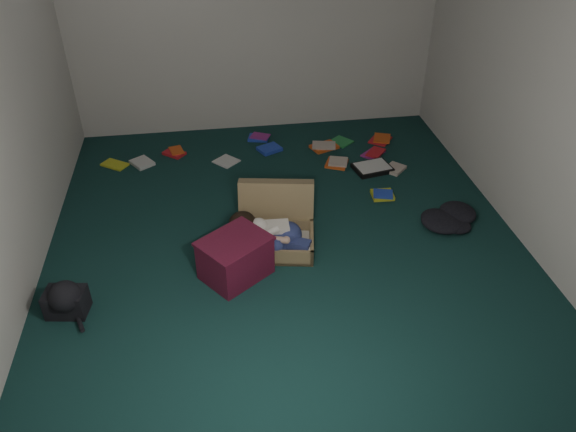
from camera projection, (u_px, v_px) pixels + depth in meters
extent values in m
plane|color=#11302E|center=(285.00, 239.00, 4.85)|extent=(4.50, 4.50, 0.00)
plane|color=silver|center=(254.00, 14.00, 5.93)|extent=(4.50, 0.00, 4.50)
plane|color=silver|center=(365.00, 317.00, 2.28)|extent=(4.50, 0.00, 4.50)
plane|color=silver|center=(540.00, 83.00, 4.35)|extent=(0.00, 4.50, 4.50)
cube|color=olive|center=(275.00, 241.00, 4.70)|extent=(0.72, 0.57, 0.15)
cube|color=beige|center=(275.00, 245.00, 4.72)|extent=(0.65, 0.50, 0.02)
cube|color=olive|center=(276.00, 206.00, 4.86)|extent=(0.67, 0.31, 0.48)
cube|color=silver|center=(272.00, 235.00, 4.64)|extent=(0.28, 0.17, 0.20)
sphere|color=tan|center=(247.00, 231.00, 4.59)|extent=(0.18, 0.18, 0.18)
ellipsoid|color=black|center=(243.00, 224.00, 4.61)|extent=(0.23, 0.24, 0.20)
ellipsoid|color=navy|center=(289.00, 234.00, 4.64)|extent=(0.21, 0.24, 0.20)
cube|color=navy|center=(280.00, 243.00, 4.57)|extent=(0.26, 0.17, 0.13)
cube|color=navy|center=(297.00, 246.00, 4.57)|extent=(0.25, 0.20, 0.10)
sphere|color=white|center=(307.00, 246.00, 4.60)|extent=(0.10, 0.10, 0.10)
sphere|color=white|center=(307.00, 251.00, 4.55)|extent=(0.09, 0.09, 0.09)
cylinder|color=tan|center=(277.00, 240.00, 4.51)|extent=(0.18, 0.08, 0.06)
cube|color=#551126|center=(235.00, 259.00, 4.37)|extent=(0.62, 0.59, 0.32)
cube|color=#551126|center=(234.00, 241.00, 4.27)|extent=(0.64, 0.62, 0.02)
cube|color=black|center=(372.00, 168.00, 5.81)|extent=(0.42, 0.35, 0.05)
cube|color=white|center=(373.00, 166.00, 5.79)|extent=(0.37, 0.30, 0.01)
cube|color=gold|center=(115.00, 165.00, 5.89)|extent=(0.22, 0.17, 0.02)
cube|color=red|center=(174.00, 154.00, 6.09)|extent=(0.28, 0.26, 0.02)
cube|color=silver|center=(226.00, 161.00, 5.95)|extent=(0.22, 0.26, 0.02)
cube|color=#213EB6|center=(270.00, 149.00, 6.17)|extent=(0.23, 0.26, 0.02)
cube|color=#E2521A|center=(324.00, 147.00, 6.21)|extent=(0.27, 0.26, 0.02)
cube|color=#268D42|center=(341.00, 141.00, 6.32)|extent=(0.23, 0.18, 0.02)
cube|color=#9A2684|center=(373.00, 153.00, 6.09)|extent=(0.27, 0.27, 0.02)
cube|color=beige|center=(394.00, 169.00, 5.81)|extent=(0.20, 0.25, 0.02)
cube|color=gold|center=(382.00, 196.00, 5.40)|extent=(0.25, 0.27, 0.02)
cube|color=red|center=(380.00, 140.00, 6.35)|extent=(0.27, 0.25, 0.02)
cube|color=silver|center=(142.00, 163.00, 5.91)|extent=(0.25, 0.20, 0.02)
cube|color=#213EB6|center=(259.00, 138.00, 6.39)|extent=(0.27, 0.27, 0.02)
cube|color=#E2521A|center=(337.00, 164.00, 5.90)|extent=(0.19, 0.24, 0.02)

